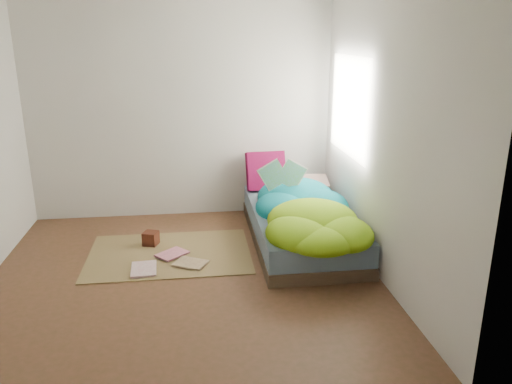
# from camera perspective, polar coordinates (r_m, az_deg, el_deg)

# --- Properties ---
(ground) EXTENTS (3.50, 3.50, 0.00)m
(ground) POSITION_cam_1_polar(r_m,az_deg,el_deg) (4.61, -8.18, -9.81)
(ground) COLOR #46311A
(ground) RESTS_ON ground
(room_walls) EXTENTS (3.54, 3.54, 2.62)m
(room_walls) POSITION_cam_1_polar(r_m,az_deg,el_deg) (4.13, -8.98, 10.71)
(room_walls) COLOR beige
(room_walls) RESTS_ON ground
(bed) EXTENTS (1.00, 2.00, 0.34)m
(bed) POSITION_cam_1_polar(r_m,az_deg,el_deg) (5.31, 5.11, -3.90)
(bed) COLOR #3B2C20
(bed) RESTS_ON ground
(duvet) EXTENTS (0.96, 1.84, 0.34)m
(duvet) POSITION_cam_1_polar(r_m,az_deg,el_deg) (4.99, 5.75, -1.16)
(duvet) COLOR #08737F
(duvet) RESTS_ON bed
(rug) EXTENTS (1.60, 1.10, 0.01)m
(rug) POSITION_cam_1_polar(r_m,az_deg,el_deg) (5.10, -9.83, -6.98)
(rug) COLOR brown
(rug) RESTS_ON ground
(pillow_floral) EXTENTS (0.56, 0.38, 0.12)m
(pillow_floral) POSITION_cam_1_polar(r_m,az_deg,el_deg) (5.96, 5.65, 0.86)
(pillow_floral) COLOR beige
(pillow_floral) RESTS_ON bed
(pillow_magenta) EXTENTS (0.46, 0.17, 0.45)m
(pillow_magenta) POSITION_cam_1_polar(r_m,az_deg,el_deg) (5.88, 1.13, 2.41)
(pillow_magenta) COLOR #510527
(pillow_magenta) RESTS_ON bed
(open_book) EXTENTS (0.41, 0.09, 0.25)m
(open_book) POSITION_cam_1_polar(r_m,az_deg,el_deg) (5.18, 3.08, 3.04)
(open_book) COLOR #3B8F2E
(open_book) RESTS_ON duvet
(wooden_box) EXTENTS (0.18, 0.18, 0.14)m
(wooden_box) POSITION_cam_1_polar(r_m,az_deg,el_deg) (5.32, -11.93, -5.19)
(wooden_box) COLOR #3C1D0D
(wooden_box) RESTS_ON rug
(floor_book_a) EXTENTS (0.25, 0.33, 0.02)m
(floor_book_a) POSITION_cam_1_polar(r_m,az_deg,el_deg) (4.80, -14.09, -8.67)
(floor_book_a) COLOR silver
(floor_book_a) RESTS_ON rug
(floor_book_b) EXTENTS (0.36, 0.35, 0.03)m
(floor_book_b) POSITION_cam_1_polar(r_m,az_deg,el_deg) (5.12, -10.35, -6.69)
(floor_book_b) COLOR pink
(floor_book_b) RESTS_ON rug
(floor_book_c) EXTENTS (0.36, 0.33, 0.02)m
(floor_book_c) POSITION_cam_1_polar(r_m,az_deg,el_deg) (4.75, -8.08, -8.62)
(floor_book_c) COLOR tan
(floor_book_c) RESTS_ON rug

